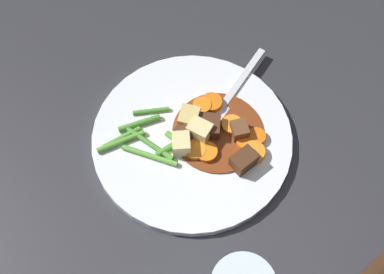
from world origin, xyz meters
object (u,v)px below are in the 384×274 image
(dinner_plate, at_px, (192,139))
(meat_chunk_2, at_px, (187,131))
(carrot_slice_6, at_px, (207,152))
(carrot_slice_0, at_px, (232,125))
(carrot_slice_1, at_px, (253,152))
(carrot_slice_5, at_px, (194,150))
(carrot_slice_7, at_px, (246,142))
(meat_chunk_1, at_px, (244,160))
(meat_chunk_3, at_px, (209,126))
(fork, at_px, (231,94))
(potato_chunk_1, at_px, (200,133))
(potato_chunk_2, at_px, (181,144))
(carrot_slice_2, at_px, (202,107))
(carrot_slice_3, at_px, (256,137))
(carrot_slice_4, at_px, (212,103))
(meat_chunk_0, at_px, (239,130))
(potato_chunk_0, at_px, (186,119))

(dinner_plate, distance_m, meat_chunk_2, 0.02)
(dinner_plate, xyz_separation_m, carrot_slice_6, (0.01, -0.03, 0.01))
(carrot_slice_0, bearing_deg, carrot_slice_1, -68.24)
(carrot_slice_1, xyz_separation_m, carrot_slice_5, (-0.08, 0.02, -0.00))
(carrot_slice_1, xyz_separation_m, carrot_slice_6, (-0.06, 0.01, -0.00))
(carrot_slice_7, relative_size, meat_chunk_1, 0.78)
(carrot_slice_6, relative_size, meat_chunk_3, 0.94)
(meat_chunk_2, relative_size, fork, 0.20)
(potato_chunk_1, relative_size, potato_chunk_2, 1.10)
(carrot_slice_2, xyz_separation_m, carrot_slice_3, (0.06, -0.06, -0.00))
(carrot_slice_4, height_order, meat_chunk_2, meat_chunk_2)
(meat_chunk_1, bearing_deg, meat_chunk_2, 138.31)
(potato_chunk_2, distance_m, meat_chunk_1, 0.09)
(carrot_slice_0, xyz_separation_m, carrot_slice_6, (-0.04, -0.03, -0.00))
(carrot_slice_2, distance_m, meat_chunk_0, 0.06)
(carrot_slice_3, relative_size, carrot_slice_4, 0.88)
(carrot_slice_2, distance_m, potato_chunk_1, 0.05)
(carrot_slice_3, height_order, carrot_slice_6, same)
(carrot_slice_4, relative_size, meat_chunk_3, 0.94)
(potato_chunk_0, height_order, potato_chunk_1, same)
(carrot_slice_4, height_order, potato_chunk_0, potato_chunk_0)
(dinner_plate, distance_m, carrot_slice_6, 0.03)
(carrot_slice_4, bearing_deg, meat_chunk_1, -76.95)
(carrot_slice_6, relative_size, potato_chunk_1, 0.98)
(carrot_slice_4, distance_m, meat_chunk_0, 0.06)
(carrot_slice_3, xyz_separation_m, meat_chunk_3, (-0.06, 0.03, 0.01))
(carrot_slice_1, xyz_separation_m, carrot_slice_3, (0.01, 0.02, -0.00))
(carrot_slice_0, distance_m, meat_chunk_1, 0.06)
(potato_chunk_0, relative_size, meat_chunk_2, 1.10)
(dinner_plate, xyz_separation_m, potato_chunk_2, (-0.02, -0.01, 0.02))
(potato_chunk_1, xyz_separation_m, meat_chunk_0, (0.05, -0.00, -0.00))
(potato_chunk_2, xyz_separation_m, meat_chunk_2, (0.01, 0.02, -0.00))
(carrot_slice_1, height_order, carrot_slice_6, carrot_slice_1)
(carrot_slice_5, bearing_deg, fork, 48.95)
(meat_chunk_2, bearing_deg, carrot_slice_6, -58.94)
(potato_chunk_1, distance_m, meat_chunk_3, 0.02)
(potato_chunk_1, bearing_deg, carrot_slice_7, -18.77)
(carrot_slice_4, height_order, carrot_slice_5, carrot_slice_4)
(carrot_slice_7, bearing_deg, dinner_plate, 161.06)
(carrot_slice_2, height_order, carrot_slice_6, carrot_slice_2)
(carrot_slice_5, bearing_deg, carrot_slice_3, 2.49)
(fork, bearing_deg, meat_chunk_1, -94.21)
(meat_chunk_1, bearing_deg, carrot_slice_7, 70.44)
(dinner_plate, relative_size, carrot_slice_5, 9.45)
(carrot_slice_3, xyz_separation_m, carrot_slice_7, (-0.02, -0.00, -0.00))
(dinner_plate, height_order, carrot_slice_7, carrot_slice_7)
(potato_chunk_2, bearing_deg, meat_chunk_2, 60.96)
(carrot_slice_6, bearing_deg, meat_chunk_0, 23.02)
(potato_chunk_0, relative_size, meat_chunk_1, 0.89)
(potato_chunk_2, bearing_deg, potato_chunk_0, 68.74)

